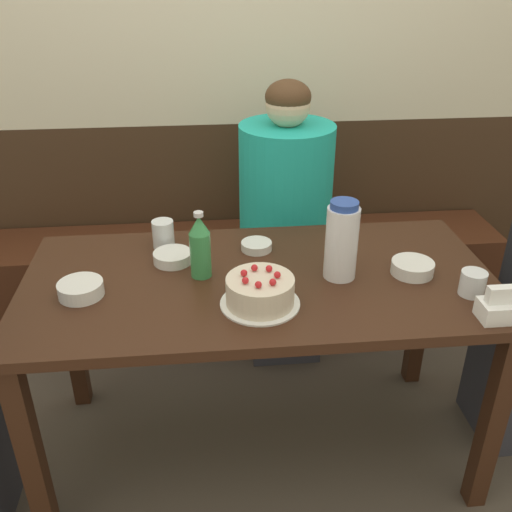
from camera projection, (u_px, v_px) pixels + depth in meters
name	position (u px, v px, depth m)	size (l,w,h in m)	color
ground_plane	(259.00, 444.00, 2.15)	(12.00, 12.00, 0.00)	#4C4238
back_wall	(234.00, 54.00, 2.48)	(4.80, 0.04, 2.50)	#3D2819
bench_seat	(241.00, 279.00, 2.77)	(2.44, 0.38, 0.47)	#472314
dining_table	(259.00, 302.00, 1.85)	(1.49, 0.73, 0.73)	#381E11
birthday_cake	(260.00, 292.00, 1.65)	(0.24, 0.24, 0.11)	white
water_pitcher	(342.00, 241.00, 1.76)	(0.10, 0.10, 0.26)	white
soju_bottle	(200.00, 246.00, 1.77)	(0.07, 0.07, 0.22)	#388E4C
napkin_holder	(500.00, 307.00, 1.59)	(0.11, 0.08, 0.11)	white
bowl_soup_white	(173.00, 257.00, 1.89)	(0.13, 0.13, 0.04)	white
bowl_rice_small	(256.00, 246.00, 1.97)	(0.11, 0.11, 0.03)	white
bowl_side_dish	(81.00, 289.00, 1.70)	(0.14, 0.14, 0.04)	white
bowl_sauce_shallow	(412.00, 268.00, 1.82)	(0.14, 0.14, 0.04)	white
glass_water_tall	(163.00, 234.00, 1.97)	(0.08, 0.08, 0.10)	silver
glass_tumbler_short	(473.00, 283.00, 1.70)	(0.08, 0.08, 0.08)	silver
person_pale_blue_shirt	(285.00, 227.00, 2.43)	(0.38, 0.38, 1.22)	#33333D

